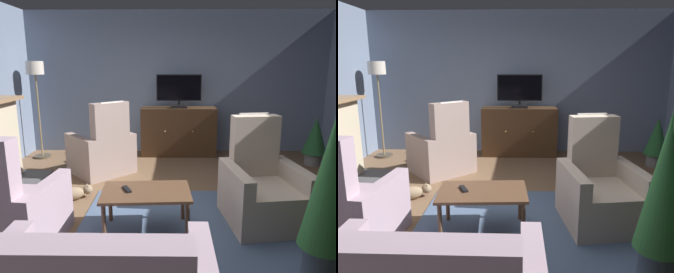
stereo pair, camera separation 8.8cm
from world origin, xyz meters
The scene contains 14 objects.
ground_plane centered at (0.00, 0.00, -0.02)m, with size 6.49×6.32×0.04m, color brown.
wall_back centered at (0.00, 2.91, 1.38)m, with size 6.49×0.10×2.76m, color slate.
rug_central centered at (0.09, -0.34, 0.01)m, with size 2.43×2.05×0.01m, color slate.
tv_cabinet centered at (0.03, 2.56, 0.45)m, with size 1.44×0.46×0.94m.
television centered at (0.03, 2.51, 1.27)m, with size 0.84×0.20×0.63m.
coffee_table centered at (-0.37, -0.41, 0.41)m, with size 0.96×0.64×0.47m.
tv_remote centered at (-0.57, -0.40, 0.48)m, with size 0.17×0.05×0.02m, color black.
armchair_facing_sofa centered at (-1.23, 1.47, 0.37)m, with size 1.19×1.19×1.21m.
armchair_by_fireplace centered at (0.93, -0.13, 0.36)m, with size 0.93×0.98×1.19m.
armchair_near_window centered at (-1.69, -0.72, 0.36)m, with size 0.99×0.97×1.19m.
potted_plant_leafy_by_curtain centered at (1.15, -1.15, 0.79)m, with size 0.40×0.40×1.44m.
potted_plant_small_fern_corner centered at (2.42, 1.95, 0.47)m, with size 0.41×0.41×0.86m.
cat centered at (-1.39, 0.39, 0.09)m, with size 0.61×0.32×0.19m.
floor_lamp centered at (-2.59, 2.33, 1.42)m, with size 0.31×0.31×1.81m.
Camera 1 is at (-0.09, -3.53, 1.77)m, focal length 34.10 mm.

